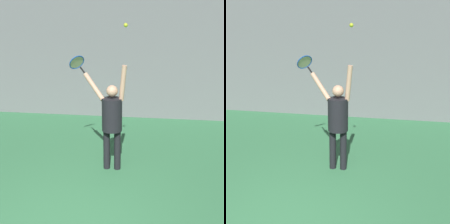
# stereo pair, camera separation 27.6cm
# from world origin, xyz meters

# --- Properties ---
(back_wall) EXTENTS (18.00, 0.10, 5.00)m
(back_wall) POSITION_xyz_m (0.00, 5.51, 2.50)
(back_wall) COLOR slate
(back_wall) RESTS_ON ground_plane
(tennis_player) EXTENTS (0.92, 0.57, 2.07)m
(tennis_player) POSITION_xyz_m (0.41, 2.10, 1.06)
(tennis_player) COLOR black
(tennis_player) RESTS_ON ground_plane
(tennis_racket) EXTENTS (0.42, 0.42, 0.35)m
(tennis_racket) POSITION_xyz_m (-0.36, 2.63, 2.01)
(tennis_racket) COLOR black
(tennis_ball) EXTENTS (0.07, 0.07, 0.07)m
(tennis_ball) POSITION_xyz_m (0.67, 2.01, 2.76)
(tennis_ball) COLOR #CCDB2D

